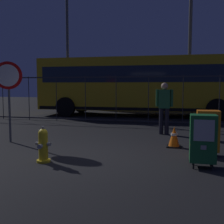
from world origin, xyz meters
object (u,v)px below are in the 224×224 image
object	(u,v)px
street_light_near_left	(191,37)
pedestrian	(164,105)
fire_hydrant	(43,145)
bus_near	(140,83)
bus_far	(165,84)
stop_sign	(8,85)
street_light_far_left	(189,45)
newspaper_box_secondary	(203,138)
traffic_cone	(174,137)
newspaper_box_primary	(208,131)
street_light_near_right	(67,27)

from	to	relation	value
street_light_near_left	pedestrian	bearing A→B (deg)	-96.44
fire_hydrant	street_light_near_left	distance (m)	13.96
bus_near	bus_far	world-z (taller)	same
stop_sign	bus_far	world-z (taller)	bus_far
stop_sign	street_light_far_left	distance (m)	11.86
stop_sign	bus_far	bearing A→B (deg)	73.75
fire_hydrant	bus_near	world-z (taller)	bus_near
newspaper_box_secondary	street_light_far_left	world-z (taller)	street_light_far_left
traffic_cone	street_light_far_left	xyz separation A→B (m)	(0.56, 10.00, 3.73)
fire_hydrant	pedestrian	bearing A→B (deg)	60.97
newspaper_box_primary	bus_near	size ratio (longest dim) A/B	0.10
newspaper_box_secondary	street_light_near_left	size ratio (longest dim) A/B	0.13
stop_sign	bus_near	xyz separation A→B (m)	(2.50, 7.81, 0.11)
traffic_cone	street_light_near_right	size ratio (longest dim) A/B	0.07
fire_hydrant	street_light_far_left	world-z (taller)	street_light_far_left
pedestrian	traffic_cone	bearing A→B (deg)	-78.73
newspaper_box_primary	stop_sign	bearing A→B (deg)	177.08
fire_hydrant	newspaper_box_primary	size ratio (longest dim) A/B	0.73
pedestrian	street_light_far_left	distance (m)	8.75
newspaper_box_secondary	stop_sign	size ratio (longest dim) A/B	0.46
stop_sign	street_light_near_left	xyz separation A→B (m)	(5.09, 11.29, 2.97)
street_light_near_left	street_light_near_right	size ratio (longest dim) A/B	1.01
newspaper_box_secondary	bus_far	world-z (taller)	bus_far
newspaper_box_secondary	pedestrian	size ratio (longest dim) A/B	0.61
fire_hydrant	pedestrian	world-z (taller)	pedestrian
traffic_cone	street_light_far_left	bearing A→B (deg)	86.82
bus_near	bus_far	distance (m)	4.49
pedestrian	bus_far	distance (m)	9.89
stop_sign	street_light_far_left	xyz separation A→B (m)	(5.01, 10.49, 2.39)
traffic_cone	bus_far	distance (m)	11.82
newspaper_box_secondary	stop_sign	distance (m)	5.28
stop_sign	bus_near	size ratio (longest dim) A/B	0.21
newspaper_box_secondary	street_light_near_left	xyz separation A→B (m)	(0.07, 12.53, 4.00)
fire_hydrant	pedestrian	size ratio (longest dim) A/B	0.45
newspaper_box_secondary	pedestrian	xyz separation A→B (m)	(-0.94, 3.57, 0.38)
pedestrian	street_light_near_left	distance (m)	9.71
stop_sign	street_light_near_right	xyz separation A→B (m)	(-1.09, 6.68, 2.94)
pedestrian	bus_near	size ratio (longest dim) A/B	0.16
traffic_cone	bus_near	size ratio (longest dim) A/B	0.05
stop_sign	traffic_cone	world-z (taller)	stop_sign
traffic_cone	newspaper_box_secondary	bearing A→B (deg)	-71.57
newspaper_box_secondary	street_light_far_left	xyz separation A→B (m)	(-0.02, 11.72, 3.42)
bus_near	street_light_far_left	bearing A→B (deg)	45.31
fire_hydrant	bus_far	bearing A→B (deg)	83.12
fire_hydrant	pedestrian	distance (m)	4.57
newspaper_box_secondary	street_light_far_left	bearing A→B (deg)	90.08
newspaper_box_primary	traffic_cone	world-z (taller)	newspaper_box_primary
pedestrian	street_light_far_left	size ratio (longest dim) A/B	0.24
newspaper_box_primary	pedestrian	xyz separation A→B (m)	(-1.12, 2.60, 0.38)
fire_hydrant	street_light_near_left	bearing A→B (deg)	76.04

